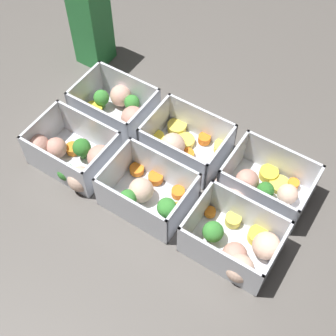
{
  "coord_description": "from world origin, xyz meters",
  "views": [
    {
      "loc": [
        0.27,
        -0.42,
        0.73
      ],
      "look_at": [
        0.0,
        0.0,
        0.03
      ],
      "focal_mm": 50.0,
      "sensor_mm": 36.0,
      "label": 1
    }
  ],
  "objects_px": {
    "container_near_center": "(148,193)",
    "container_far_left": "(118,108)",
    "container_near_right": "(238,245)",
    "juice_carton": "(91,24)",
    "container_far_center": "(184,144)",
    "container_far_right": "(257,187)",
    "container_near_left": "(71,155)"
  },
  "relations": [
    {
      "from": "container_near_center",
      "to": "container_far_left",
      "type": "xyz_separation_m",
      "value": [
        -0.17,
        0.14,
        -0.0
      ]
    },
    {
      "from": "container_near_right",
      "to": "juice_carton",
      "type": "bearing_deg",
      "value": 152.67
    },
    {
      "from": "container_far_center",
      "to": "juice_carton",
      "type": "height_order",
      "value": "juice_carton"
    },
    {
      "from": "container_near_center",
      "to": "container_far_center",
      "type": "bearing_deg",
      "value": 92.21
    },
    {
      "from": "container_far_center",
      "to": "container_far_left",
      "type": "bearing_deg",
      "value": 178.11
    },
    {
      "from": "container_far_right",
      "to": "juice_carton",
      "type": "height_order",
      "value": "juice_carton"
    },
    {
      "from": "container_far_center",
      "to": "juice_carton",
      "type": "bearing_deg",
      "value": 158.55
    },
    {
      "from": "container_near_left",
      "to": "juice_carton",
      "type": "relative_size",
      "value": 0.87
    },
    {
      "from": "container_near_center",
      "to": "container_far_center",
      "type": "distance_m",
      "value": 0.13
    },
    {
      "from": "container_far_right",
      "to": "container_far_left",
      "type": "bearing_deg",
      "value": 176.62
    },
    {
      "from": "container_near_right",
      "to": "container_near_center",
      "type": "bearing_deg",
      "value": 178.91
    },
    {
      "from": "container_near_center",
      "to": "juice_carton",
      "type": "xyz_separation_m",
      "value": [
        -0.32,
        0.26,
        0.07
      ]
    },
    {
      "from": "container_near_center",
      "to": "juice_carton",
      "type": "bearing_deg",
      "value": 141.22
    },
    {
      "from": "container_near_center",
      "to": "container_far_left",
      "type": "relative_size",
      "value": 0.98
    },
    {
      "from": "container_near_right",
      "to": "container_far_left",
      "type": "bearing_deg",
      "value": 158.01
    },
    {
      "from": "container_far_left",
      "to": "juice_carton",
      "type": "height_order",
      "value": "juice_carton"
    },
    {
      "from": "container_near_right",
      "to": "container_far_right",
      "type": "height_order",
      "value": "same"
    },
    {
      "from": "container_far_left",
      "to": "container_far_right",
      "type": "height_order",
      "value": "same"
    },
    {
      "from": "container_near_right",
      "to": "container_far_right",
      "type": "bearing_deg",
      "value": 101.62
    },
    {
      "from": "container_near_left",
      "to": "container_far_center",
      "type": "distance_m",
      "value": 0.22
    },
    {
      "from": "container_far_center",
      "to": "juice_carton",
      "type": "distance_m",
      "value": 0.34
    },
    {
      "from": "container_near_right",
      "to": "container_far_right",
      "type": "relative_size",
      "value": 0.92
    },
    {
      "from": "container_far_right",
      "to": "juice_carton",
      "type": "relative_size",
      "value": 0.84
    },
    {
      "from": "container_near_left",
      "to": "container_near_right",
      "type": "height_order",
      "value": "same"
    },
    {
      "from": "container_near_right",
      "to": "container_far_center",
      "type": "xyz_separation_m",
      "value": [
        -0.19,
        0.14,
        -0.0
      ]
    },
    {
      "from": "container_near_center",
      "to": "juice_carton",
      "type": "height_order",
      "value": "juice_carton"
    },
    {
      "from": "container_near_left",
      "to": "container_near_right",
      "type": "distance_m",
      "value": 0.35
    },
    {
      "from": "container_near_right",
      "to": "container_far_right",
      "type": "xyz_separation_m",
      "value": [
        -0.03,
        0.12,
        0.0
      ]
    },
    {
      "from": "container_far_right",
      "to": "juice_carton",
      "type": "distance_m",
      "value": 0.5
    },
    {
      "from": "container_near_left",
      "to": "container_far_center",
      "type": "height_order",
      "value": "same"
    },
    {
      "from": "container_far_center",
      "to": "container_far_right",
      "type": "relative_size",
      "value": 0.99
    },
    {
      "from": "container_near_right",
      "to": "juice_carton",
      "type": "relative_size",
      "value": 0.77
    }
  ]
}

